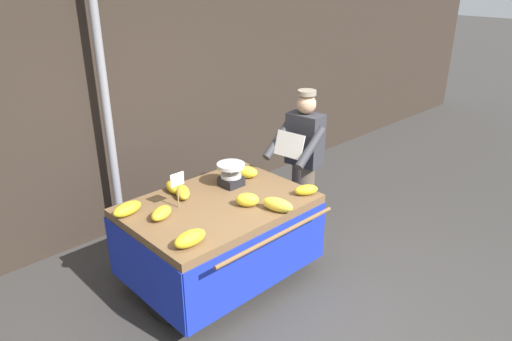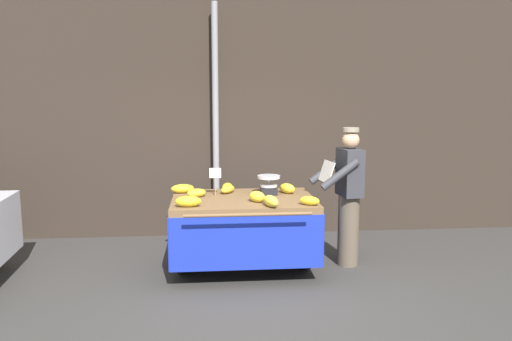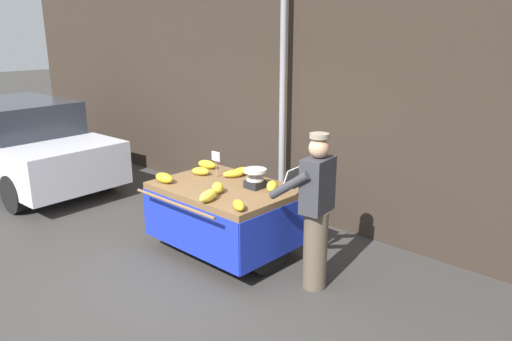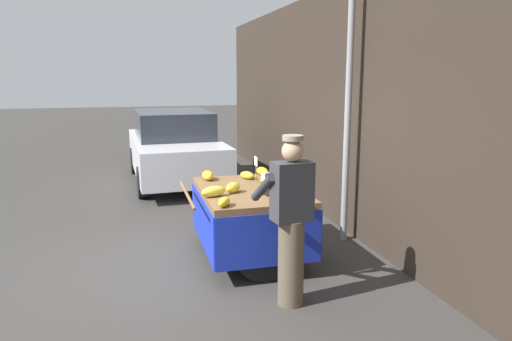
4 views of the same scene
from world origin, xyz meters
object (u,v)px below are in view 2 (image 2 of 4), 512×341
banana_bunch_8 (287,188)px  vendor_person (348,196)px  banana_bunch_0 (196,193)px  banana_bunch_4 (271,201)px  banana_bunch_5 (228,189)px  banana_cart (243,216)px  banana_bunch_6 (310,201)px  price_sign (215,176)px  banana_bunch_1 (257,197)px  banana_bunch_7 (227,187)px  weighing_scale (269,185)px  street_pole (216,124)px  banana_bunch_3 (183,189)px  banana_bunch_2 (188,201)px

banana_bunch_8 → vendor_person: vendor_person is taller
banana_bunch_0 → banana_bunch_4: size_ratio=0.80×
banana_bunch_8 → banana_bunch_5: bearing=173.1°
banana_cart → banana_bunch_6: 0.89m
price_sign → banana_bunch_8: size_ratio=1.41×
banana_bunch_1 → banana_bunch_8: size_ratio=0.89×
price_sign → banana_bunch_8: price_sign is taller
banana_bunch_8 → vendor_person: 0.75m
price_sign → vendor_person: 1.65m
banana_bunch_4 → banana_bunch_6: size_ratio=1.30×
banana_bunch_7 → vendor_person: size_ratio=0.15×
weighing_scale → banana_bunch_7: weighing_scale is taller
street_pole → banana_bunch_3: size_ratio=11.77×
banana_bunch_0 → weighing_scale: bearing=5.9°
banana_cart → street_pole: bearing=101.8°
banana_cart → banana_bunch_4: banana_bunch_4 is taller
street_pole → banana_bunch_5: 1.34m
banana_bunch_0 → banana_bunch_4: bearing=-36.1°
price_sign → banana_bunch_4: (0.60, -0.67, -0.19)m
banana_cart → banana_bunch_2: banana_bunch_2 is taller
banana_bunch_1 → banana_bunch_3: 1.07m
banana_bunch_3 → street_pole: bearing=67.6°
street_pole → banana_bunch_0: 1.54m
banana_cart → banana_bunch_6: (0.71, -0.47, 0.28)m
street_pole → banana_bunch_6: (1.01, -1.89, -0.75)m
weighing_scale → vendor_person: vendor_person is taller
banana_bunch_4 → banana_bunch_5: size_ratio=1.06×
banana_cart → banana_bunch_3: size_ratio=5.94×
street_pole → banana_bunch_8: street_pole is taller
banana_bunch_2 → banana_bunch_8: size_ratio=1.19×
banana_bunch_2 → weighing_scale: bearing=32.6°
banana_bunch_5 → banana_bunch_8: 0.74m
banana_bunch_3 → banana_bunch_1: bearing=-34.9°
vendor_person → banana_bunch_5: bearing=170.9°
banana_bunch_1 → banana_bunch_5: banana_bunch_1 is taller
weighing_scale → banana_bunch_8: (0.24, 0.04, -0.06)m
banana_bunch_6 → banana_bunch_7: bearing=133.4°
banana_bunch_1 → banana_bunch_5: bearing=119.1°
banana_bunch_2 → banana_bunch_5: bearing=58.2°
street_pole → banana_bunch_5: street_pole is taller
banana_bunch_2 → banana_bunch_5: 0.88m
vendor_person → banana_bunch_0: bearing=179.5°
banana_bunch_1 → weighing_scale: bearing=67.1°
banana_bunch_1 → banana_bunch_2: size_ratio=0.74×
street_pole → banana_bunch_1: bearing=-75.2°
banana_cart → banana_bunch_0: size_ratio=7.12×
banana_bunch_5 → vendor_person: (1.47, -0.24, -0.07)m
banana_cart → banana_bunch_6: bearing=-33.5°
banana_bunch_7 → banana_bunch_4: bearing=-65.3°
banana_bunch_3 → banana_bunch_6: 1.66m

